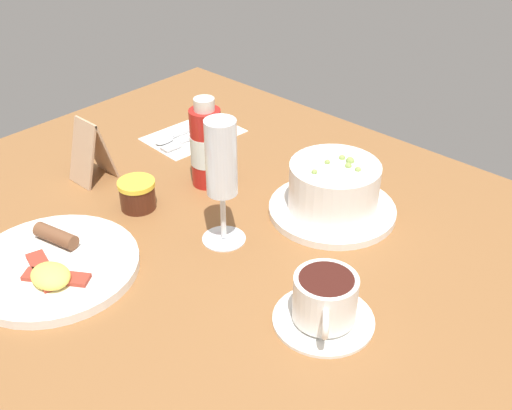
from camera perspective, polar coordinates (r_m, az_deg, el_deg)
ground_plane at (r=96.85cm, az=-1.36°, el=-2.89°), size 110.00×84.00×3.00cm
porridge_bowl at (r=97.94cm, az=7.05°, el=1.38°), size 20.00×20.00×9.43cm
cutlery_setting at (r=123.22cm, az=-5.86°, el=6.34°), size 13.26×18.57×0.90cm
coffee_cup at (r=78.60cm, az=6.25°, el=-8.74°), size 12.86×12.86×6.88cm
wine_glass at (r=87.04cm, az=-3.12°, el=3.55°), size 6.50×6.50×19.42cm
jam_jar at (r=101.36cm, az=-10.70°, el=0.96°), size 5.92×5.92×4.80cm
sauce_bottle_red at (r=104.23cm, az=-4.54°, el=5.32°), size 5.29×5.29×15.47cm
breakfast_plate at (r=91.60cm, az=-17.88°, el=-5.28°), size 23.58×23.58×3.70cm
menu_card at (r=109.63cm, az=-14.79°, el=4.82°), size 5.78×6.36×10.96cm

